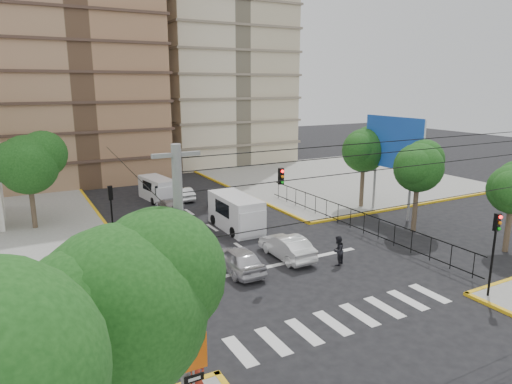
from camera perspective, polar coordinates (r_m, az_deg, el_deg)
ground at (r=27.05m, az=2.99°, el=-10.15°), size 160.00×160.00×0.00m
sidewalk_ne at (r=53.82m, az=10.07°, el=1.64°), size 26.00×26.00×0.15m
crosswalk_stripes at (r=22.67m, az=11.21°, el=-15.28°), size 12.00×2.40×0.01m
stop_line at (r=27.99m, az=1.69°, el=-9.29°), size 13.00×0.40×0.01m
park_fence at (r=35.46m, az=11.66°, el=-4.64°), size 0.10×22.50×1.66m
billboard at (r=38.91m, az=16.85°, el=5.71°), size 0.36×6.20×8.10m
tree_sw_near at (r=12.59m, az=-16.19°, el=-13.10°), size 5.63×4.60×7.57m
tree_park_a at (r=35.36m, az=19.73°, el=3.17°), size 4.41×3.60×6.83m
tree_park_c at (r=40.90m, az=13.43°, el=5.32°), size 4.65×3.80×7.25m
tree_tudor at (r=37.55m, az=-26.49°, el=3.42°), size 5.39×4.40×7.43m
traffic_light_se at (r=25.89m, az=27.66°, el=-5.45°), size 0.28×0.22×4.40m
traffic_light_nw at (r=30.36m, az=-17.63°, el=-1.92°), size 0.28×0.22×4.40m
traffic_light_hanging at (r=23.61m, az=5.73°, el=1.37°), size 18.00×9.12×0.92m
utility_pole_sw at (r=14.10m, az=-9.28°, el=-12.01°), size 1.40×0.28×9.00m
district_sign at (r=15.09m, az=-7.84°, el=-20.20°), size 0.90×0.12×3.20m
van_right_lane at (r=34.44m, az=-2.33°, el=-2.73°), size 2.37×5.70×2.57m
van_left_lane at (r=44.15m, az=-12.15°, el=0.29°), size 2.50×4.99×2.15m
car_silver_front_left at (r=27.04m, az=-2.23°, el=-8.39°), size 1.84×4.50×1.53m
car_white_front_right at (r=29.10m, az=3.86°, el=-6.81°), size 1.63×4.64×1.53m
car_grey_mid_left at (r=34.31m, az=-10.57°, el=-3.93°), size 3.24×5.56×1.46m
car_silver_rear_left at (r=39.68m, az=-10.77°, el=-1.71°), size 2.13×4.53×1.28m
car_darkgrey_mid_right at (r=39.75m, az=-4.53°, el=-1.51°), size 1.84×3.78×1.24m
car_white_rear_right at (r=44.02m, az=-9.07°, el=-0.19°), size 1.41×3.75×1.22m
pedestrian_sw_corner at (r=16.79m, az=-7.41°, el=-22.27°), size 0.73×0.59×1.73m
pedestrian_crosswalk at (r=28.36m, az=10.19°, el=-7.21°), size 1.11×1.03×1.84m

